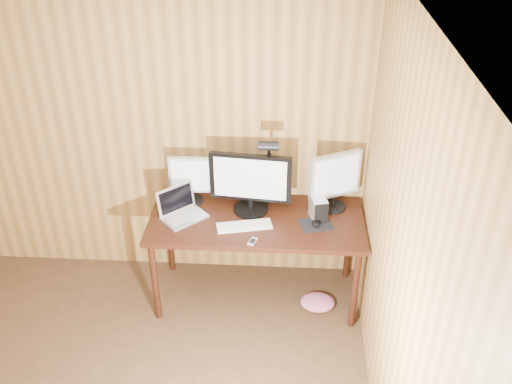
# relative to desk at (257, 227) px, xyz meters

# --- Properties ---
(room_shell) EXTENTS (4.00, 4.00, 4.00)m
(room_shell) POSITION_rel_desk_xyz_m (-0.93, -1.70, 0.62)
(room_shell) COLOR #49301B
(room_shell) RESTS_ON ground
(desk) EXTENTS (1.60, 0.70, 0.75)m
(desk) POSITION_rel_desk_xyz_m (0.00, 0.00, 0.00)
(desk) COLOR black
(desk) RESTS_ON floor
(monitor_center) EXTENTS (0.61, 0.27, 0.48)m
(monitor_center) POSITION_rel_desk_xyz_m (-0.05, 0.05, 0.37)
(monitor_center) COLOR black
(monitor_center) RESTS_ON desk
(monitor_left) EXTENTS (0.34, 0.16, 0.39)m
(monitor_left) POSITION_rel_desk_xyz_m (-0.51, 0.14, 0.33)
(monitor_left) COLOR black
(monitor_left) RESTS_ON desk
(monitor_right) EXTENTS (0.39, 0.22, 0.47)m
(monitor_right) POSITION_rel_desk_xyz_m (0.57, 0.12, 0.37)
(monitor_right) COLOR black
(monitor_right) RESTS_ON desk
(laptop) EXTENTS (0.39, 0.38, 0.22)m
(laptop) POSITION_rel_desk_xyz_m (-0.57, -0.06, 0.18)
(laptop) COLOR silver
(laptop) RESTS_ON desk
(keyboard) EXTENTS (0.42, 0.21, 0.02)m
(keyboard) POSITION_rel_desk_xyz_m (-0.08, -0.18, 0.13)
(keyboard) COLOR white
(keyboard) RESTS_ON desk
(mousepad) EXTENTS (0.27, 0.24, 0.00)m
(mousepad) POSITION_rel_desk_xyz_m (0.44, -0.12, 0.12)
(mousepad) COLOR black
(mousepad) RESTS_ON desk
(mouse) EXTENTS (0.09, 0.12, 0.04)m
(mouse) POSITION_rel_desk_xyz_m (0.44, -0.12, 0.14)
(mouse) COLOR black
(mouse) RESTS_ON mousepad
(hard_drive) EXTENTS (0.14, 0.18, 0.17)m
(hard_drive) POSITION_rel_desk_xyz_m (0.46, -0.03, 0.21)
(hard_drive) COLOR silver
(hard_drive) RESTS_ON desk
(phone) EXTENTS (0.07, 0.10, 0.01)m
(phone) POSITION_rel_desk_xyz_m (-0.01, -0.36, 0.13)
(phone) COLOR silver
(phone) RESTS_ON desk
(speaker) EXTENTS (0.05, 0.05, 0.13)m
(speaker) POSITION_rel_desk_xyz_m (0.50, 0.17, 0.18)
(speaker) COLOR black
(speaker) RESTS_ON desk
(desk_lamp) EXTENTS (0.14, 0.21, 0.63)m
(desk_lamp) POSITION_rel_desk_xyz_m (0.08, 0.10, 0.51)
(desk_lamp) COLOR black
(desk_lamp) RESTS_ON desk
(fabric_pile) EXTENTS (0.29, 0.24, 0.09)m
(fabric_pile) POSITION_rel_desk_xyz_m (0.49, -0.18, -0.59)
(fabric_pile) COLOR #D76886
(fabric_pile) RESTS_ON floor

